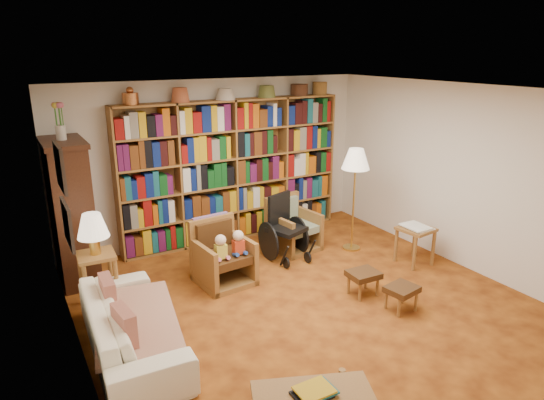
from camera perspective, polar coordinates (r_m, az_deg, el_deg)
floor at (r=6.01m, az=3.71°, el=-11.78°), size 5.00×5.00×0.00m
ceiling at (r=5.27m, az=4.25°, el=12.70°), size 5.00×5.00×0.00m
wall_back at (r=7.64m, az=-6.46°, el=4.62°), size 5.00×0.00×5.00m
wall_front at (r=3.85m, az=25.28°, el=-10.24°), size 5.00×0.00×5.00m
wall_left at (r=4.69m, az=-22.54°, el=-4.95°), size 0.00×5.00×5.00m
wall_right at (r=7.16m, az=20.91°, el=2.69°), size 0.00×5.00×5.00m
bookshelf at (r=7.59m, az=-4.54°, el=3.97°), size 3.60×0.30×2.42m
curio_cabinet at (r=6.69m, az=-22.57°, el=-1.12°), size 0.50×0.95×2.40m
framed_pictures at (r=4.86m, az=-23.28°, el=0.40°), size 0.03×0.52×0.97m
sofa at (r=5.19m, az=-16.24°, el=-14.01°), size 1.98×0.85×0.57m
sofa_throw at (r=5.19m, az=-15.71°, el=-13.76°), size 1.02×1.57×0.04m
cushion_left at (r=5.39m, az=-18.68°, el=-10.98°), size 0.13×0.38×0.37m
cushion_right at (r=4.79m, az=-16.91°, el=-14.63°), size 0.16×0.38×0.37m
side_table_lamp at (r=6.01m, az=-19.84°, el=-7.59°), size 0.43×0.43×0.68m
table_lamp at (r=5.82m, az=-20.35°, el=-2.99°), size 0.36×0.36×0.48m
armchair_leather at (r=6.39m, az=-6.01°, el=-6.54°), size 0.72×0.76×0.84m
armchair_sage at (r=7.41m, az=2.23°, el=-3.35°), size 0.73×0.75×0.79m
wheelchair at (r=7.03m, az=1.39°, el=-3.46°), size 0.58×0.74×0.93m
floor_lamp at (r=7.14m, az=9.82°, el=4.29°), size 0.41×0.41×1.55m
side_table_papers at (r=7.09m, az=16.54°, el=-3.88°), size 0.49×0.49×0.57m
footstool_a at (r=6.13m, az=10.71°, el=-8.77°), size 0.38×0.33×0.31m
footstool_b at (r=5.90m, az=15.02°, el=-10.28°), size 0.40×0.36×0.30m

